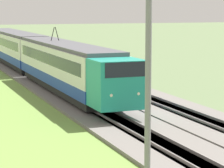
{
  "coord_description": "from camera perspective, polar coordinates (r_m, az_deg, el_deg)",
  "views": [
    {
      "loc": [
        -11.47,
        10.63,
        6.55
      ],
      "look_at": [
        16.68,
        0.0,
        2.22
      ],
      "focal_mm": 85.0,
      "sensor_mm": 36.0,
      "label": 1
    }
  ],
  "objects": [
    {
      "name": "catenary_mast_near",
      "position": [
        18.34,
        4.09,
        3.28
      ],
      "size": [
        0.22,
        2.56,
        9.68
      ],
      "color": "slate",
      "rests_on": "ground"
    },
    {
      "name": "track_main",
      "position": [
        62.71,
        -10.83,
        2.19
      ],
      "size": [
        240.0,
        1.57,
        0.45
      ],
      "color": "#4C4238",
      "rests_on": "ground"
    },
    {
      "name": "track_adjacent",
      "position": [
        63.65,
        -6.77,
        2.37
      ],
      "size": [
        240.0,
        1.57,
        0.45
      ],
      "color": "#4C4238",
      "rests_on": "ground"
    },
    {
      "name": "ballast_main",
      "position": [
        62.71,
        -10.83,
        2.19
      ],
      "size": [
        240.0,
        4.4,
        0.3
      ],
      "color": "slate",
      "rests_on": "ground"
    },
    {
      "name": "ballast_adjacent",
      "position": [
        63.65,
        -6.77,
        2.36
      ],
      "size": [
        240.0,
        4.4,
        0.3
      ],
      "color": "slate",
      "rests_on": "ground"
    },
    {
      "name": "passenger_train",
      "position": [
        49.53,
        -8.24,
        3.26
      ],
      "size": [
        43.53,
        2.92,
        5.05
      ],
      "rotation": [
        0.0,
        0.0,
        3.14
      ],
      "color": "teal",
      "rests_on": "ground"
    }
  ]
}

